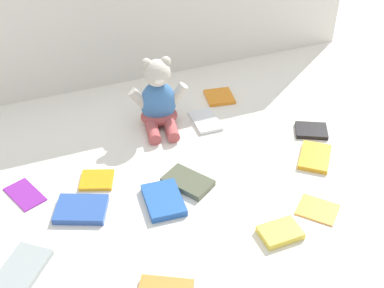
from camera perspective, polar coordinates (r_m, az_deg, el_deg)
ground_plane at (r=1.57m, az=-1.20°, el=-0.78°), size 3.20×3.20×0.00m
backdrop_drape at (r=1.82m, az=-6.70°, el=15.03°), size 1.68×0.03×0.57m
teddy_bear at (r=1.64m, az=-3.70°, el=4.76°), size 0.19×0.18×0.23m
book_case_0 at (r=1.40m, az=-12.08°, el=-7.02°), size 0.16×0.14×0.02m
book_case_1 at (r=1.49m, az=-10.42°, el=-3.92°), size 0.11×0.11×0.01m
book_case_2 at (r=1.69m, az=12.98°, el=1.45°), size 0.12×0.12×0.01m
book_case_3 at (r=1.69m, az=1.47°, el=2.57°), size 0.08×0.13×0.01m
book_case_4 at (r=1.40m, az=-3.15°, el=-6.17°), size 0.11×0.14×0.02m
book_case_5 at (r=1.33m, az=9.67°, el=-9.58°), size 0.10×0.07×0.02m
book_case_6 at (r=1.58m, az=13.35°, el=-1.39°), size 0.15×0.15×0.01m
book_case_8 at (r=1.49m, az=-17.91°, el=-5.25°), size 0.11×0.14×0.01m
book_case_9 at (r=1.30m, az=-18.20°, el=-12.97°), size 0.16×0.16×0.01m
book_case_10 at (r=1.45m, az=-0.46°, el=-4.18°), size 0.14×0.16×0.02m
book_case_11 at (r=1.81m, az=3.02°, el=5.20°), size 0.11×0.11×0.01m
book_case_12 at (r=1.42m, az=13.64°, el=-6.96°), size 0.13×0.13×0.01m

